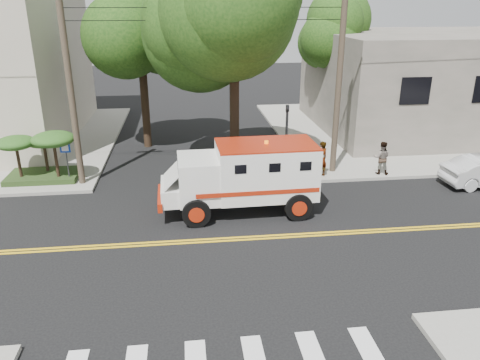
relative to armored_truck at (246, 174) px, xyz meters
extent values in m
plane|color=black|center=(-1.49, -2.33, -1.60)|extent=(100.00, 100.00, 0.00)
cube|color=gray|center=(12.01, 11.17, -1.52)|extent=(17.00, 17.00, 0.15)
cube|color=#5E5A50|center=(13.51, 11.67, 1.55)|extent=(14.00, 12.00, 6.00)
cylinder|color=#382D23|center=(-7.09, 3.67, 2.90)|extent=(0.28, 0.28, 9.00)
cylinder|color=#382D23|center=(4.81, 3.87, 2.90)|extent=(0.28, 0.28, 9.00)
cylinder|color=black|center=(0.01, 4.17, 1.90)|extent=(0.44, 0.44, 7.00)
sphere|color=#15370F|center=(0.01, 4.17, 5.40)|extent=(5.32, 5.32, 5.32)
sphere|color=#15370F|center=(1.15, 3.41, 5.97)|extent=(4.56, 4.56, 4.56)
cylinder|color=black|center=(-4.49, 9.67, 1.20)|extent=(0.44, 0.44, 5.60)
sphere|color=#15370F|center=(-4.49, 9.67, 4.00)|extent=(3.92, 3.92, 3.92)
sphere|color=#15370F|center=(-3.65, 9.11, 4.42)|extent=(3.36, 3.36, 3.36)
cylinder|color=black|center=(7.01, 13.67, 1.38)|extent=(0.44, 0.44, 5.95)
sphere|color=#15370F|center=(7.01, 13.67, 4.35)|extent=(4.20, 4.20, 4.20)
sphere|color=#15370F|center=(7.91, 13.07, 4.80)|extent=(3.60, 3.60, 3.60)
cylinder|color=#3F3F42|center=(2.31, 3.27, 0.20)|extent=(0.12, 0.12, 3.60)
imported|color=#3F3F42|center=(2.31, 3.27, 1.55)|extent=(0.15, 0.18, 0.90)
cylinder|color=#3F3F42|center=(-7.69, 3.87, -0.60)|extent=(0.06, 0.06, 2.00)
cube|color=#0C33A5|center=(-7.69, 3.81, 0.20)|extent=(0.45, 0.03, 0.45)
cube|color=#1E3314|center=(-8.99, 4.47, -1.33)|extent=(3.20, 2.00, 0.24)
cylinder|color=black|center=(-9.89, 4.17, -0.45)|extent=(0.14, 0.14, 1.52)
ellipsoid|color=#204815|center=(-9.89, 4.17, 0.41)|extent=(1.73, 1.73, 0.60)
cylinder|color=black|center=(-8.89, 4.87, -0.53)|extent=(0.14, 0.14, 1.36)
ellipsoid|color=#204815|center=(-8.89, 4.87, 0.24)|extent=(1.55, 1.55, 0.54)
cylinder|color=black|center=(-8.19, 3.97, -0.37)|extent=(0.14, 0.14, 1.68)
ellipsoid|color=#204815|center=(-8.19, 3.97, 0.58)|extent=(1.91, 1.91, 0.66)
cube|color=white|center=(0.80, 0.02, 0.12)|extent=(3.89, 2.36, 2.06)
cube|color=white|center=(-1.85, -0.05, -0.08)|extent=(1.63, 2.20, 1.67)
cube|color=black|center=(-2.62, -0.07, 0.37)|extent=(0.10, 1.67, 0.69)
cube|color=white|center=(-2.88, -0.08, -0.57)|extent=(0.94, 1.99, 0.69)
cube|color=#9D200C|center=(-3.37, -0.09, -0.81)|extent=(0.23, 2.11, 0.34)
cube|color=#9D200C|center=(0.80, 0.02, 1.18)|extent=(3.89, 2.36, 0.06)
cylinder|color=black|center=(-2.02, -1.15, -1.06)|extent=(1.09, 0.34, 1.08)
cylinder|color=black|center=(-2.08, 1.04, -1.06)|extent=(1.09, 0.34, 1.08)
cylinder|color=black|center=(1.91, -1.05, -1.06)|extent=(1.09, 0.34, 1.08)
cylinder|color=black|center=(1.85, 1.15, -1.06)|extent=(1.09, 0.34, 1.08)
imported|color=gray|center=(4.01, 3.17, -0.59)|extent=(0.74, 0.64, 1.72)
imported|color=gray|center=(6.97, 3.17, -0.65)|extent=(0.94, 0.84, 1.60)
camera|label=1|loc=(-2.30, -17.07, 6.35)|focal=35.00mm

